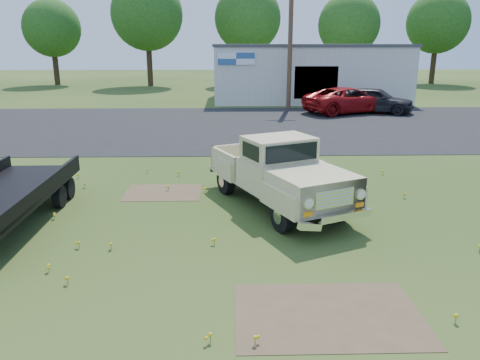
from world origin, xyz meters
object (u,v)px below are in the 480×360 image
object	(u,v)px
flatbed_trailer	(0,193)
dark_sedan	(375,100)
vintage_pickup_truck	(278,172)
red_pickup	(348,100)

from	to	relation	value
flatbed_trailer	dark_sedan	size ratio (longest dim) A/B	1.33
flatbed_trailer	vintage_pickup_truck	bearing A→B (deg)	10.32
flatbed_trailer	red_pickup	distance (m)	22.56
flatbed_trailer	red_pickup	bearing A→B (deg)	54.72
flatbed_trailer	red_pickup	world-z (taller)	flatbed_trailer
red_pickup	dark_sedan	size ratio (longest dim) A/B	1.22
flatbed_trailer	dark_sedan	distance (m)	23.60
vintage_pickup_truck	dark_sedan	size ratio (longest dim) A/B	1.12
vintage_pickup_truck	red_pickup	distance (m)	18.33
vintage_pickup_truck	flatbed_trailer	xyz separation A→B (m)	(-6.67, -1.28, -0.11)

